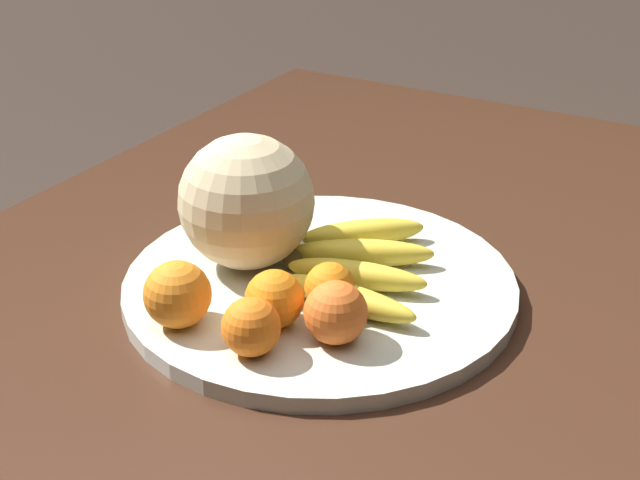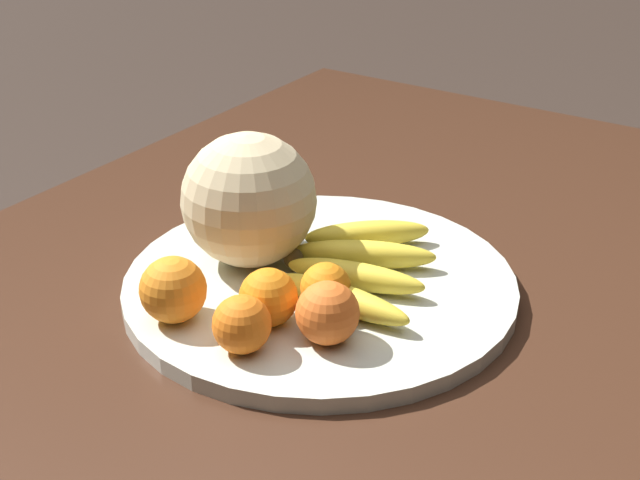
{
  "view_description": "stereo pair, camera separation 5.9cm",
  "coord_description": "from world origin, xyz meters",
  "px_view_note": "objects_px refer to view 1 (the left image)",
  "views": [
    {
      "loc": [
        -0.76,
        -0.49,
        1.3
      ],
      "look_at": [
        0.03,
        -0.04,
        0.82
      ],
      "focal_mm": 50.0,
      "sensor_mm": 36.0,
      "label": 1
    },
    {
      "loc": [
        -0.73,
        -0.54,
        1.3
      ],
      "look_at": [
        0.03,
        -0.04,
        0.82
      ],
      "focal_mm": 50.0,
      "sensor_mm": 36.0,
      "label": 2
    }
  ],
  "objects_px": {
    "kitchen_table": "(283,359)",
    "orange_mid_center": "(177,294)",
    "orange_back_right": "(251,327)",
    "fruit_bowl": "(320,284)",
    "melon": "(246,202)",
    "orange_back_left": "(274,299)",
    "orange_front_right": "(336,313)",
    "banana_bunch": "(356,263)",
    "orange_front_left": "(330,287)"
  },
  "relations": [
    {
      "from": "kitchen_table",
      "to": "orange_back_left",
      "type": "height_order",
      "value": "orange_back_left"
    },
    {
      "from": "kitchen_table",
      "to": "banana_bunch",
      "type": "height_order",
      "value": "banana_bunch"
    },
    {
      "from": "orange_back_left",
      "to": "orange_mid_center",
      "type": "bearing_deg",
      "value": 118.73
    },
    {
      "from": "fruit_bowl",
      "to": "orange_back_right",
      "type": "bearing_deg",
      "value": -174.64
    },
    {
      "from": "orange_back_left",
      "to": "orange_back_right",
      "type": "xyz_separation_m",
      "value": [
        -0.06,
        -0.01,
        -0.0
      ]
    },
    {
      "from": "orange_back_right",
      "to": "fruit_bowl",
      "type": "bearing_deg",
      "value": 5.36
    },
    {
      "from": "orange_back_left",
      "to": "kitchen_table",
      "type": "bearing_deg",
      "value": 27.6
    },
    {
      "from": "fruit_bowl",
      "to": "orange_front_left",
      "type": "bearing_deg",
      "value": -141.61
    },
    {
      "from": "fruit_bowl",
      "to": "orange_front_left",
      "type": "xyz_separation_m",
      "value": [
        -0.06,
        -0.04,
        0.04
      ]
    },
    {
      "from": "kitchen_table",
      "to": "orange_mid_center",
      "type": "distance_m",
      "value": 0.2
    },
    {
      "from": "melon",
      "to": "orange_back_right",
      "type": "distance_m",
      "value": 0.2
    },
    {
      "from": "kitchen_table",
      "to": "orange_mid_center",
      "type": "bearing_deg",
      "value": 160.55
    },
    {
      "from": "melon",
      "to": "orange_front_left",
      "type": "bearing_deg",
      "value": -108.38
    },
    {
      "from": "fruit_bowl",
      "to": "melon",
      "type": "bearing_deg",
      "value": 96.01
    },
    {
      "from": "fruit_bowl",
      "to": "orange_back_right",
      "type": "distance_m",
      "value": 0.17
    },
    {
      "from": "fruit_bowl",
      "to": "orange_mid_center",
      "type": "relative_size",
      "value": 6.33
    },
    {
      "from": "melon",
      "to": "orange_mid_center",
      "type": "relative_size",
      "value": 2.21
    },
    {
      "from": "kitchen_table",
      "to": "orange_front_right",
      "type": "xyz_separation_m",
      "value": [
        -0.08,
        -0.11,
        0.15
      ]
    },
    {
      "from": "orange_back_right",
      "to": "orange_front_left",
      "type": "bearing_deg",
      "value": -14.32
    },
    {
      "from": "orange_front_left",
      "to": "orange_back_left",
      "type": "xyz_separation_m",
      "value": [
        -0.06,
        0.04,
        0.0
      ]
    },
    {
      "from": "banana_bunch",
      "to": "orange_mid_center",
      "type": "relative_size",
      "value": 3.16
    },
    {
      "from": "kitchen_table",
      "to": "orange_back_left",
      "type": "distance_m",
      "value": 0.17
    },
    {
      "from": "fruit_bowl",
      "to": "melon",
      "type": "distance_m",
      "value": 0.13
    },
    {
      "from": "banana_bunch",
      "to": "kitchen_table",
      "type": "bearing_deg",
      "value": -162.76
    },
    {
      "from": "orange_mid_center",
      "to": "fruit_bowl",
      "type": "bearing_deg",
      "value": -26.87
    },
    {
      "from": "melon",
      "to": "orange_front_right",
      "type": "relative_size",
      "value": 2.4
    },
    {
      "from": "melon",
      "to": "orange_back_right",
      "type": "bearing_deg",
      "value": -145.17
    },
    {
      "from": "banana_bunch",
      "to": "orange_front_right",
      "type": "bearing_deg",
      "value": -91.82
    },
    {
      "from": "kitchen_table",
      "to": "orange_front_left",
      "type": "distance_m",
      "value": 0.16
    },
    {
      "from": "melon",
      "to": "orange_back_left",
      "type": "bearing_deg",
      "value": -134.99
    },
    {
      "from": "orange_back_right",
      "to": "kitchen_table",
      "type": "bearing_deg",
      "value": 20.17
    },
    {
      "from": "orange_front_left",
      "to": "orange_back_right",
      "type": "xyz_separation_m",
      "value": [
        -0.11,
        0.03,
        0.0
      ]
    },
    {
      "from": "orange_front_right",
      "to": "orange_mid_center",
      "type": "xyz_separation_m",
      "value": [
        -0.06,
        0.16,
        0.0
      ]
    },
    {
      "from": "orange_mid_center",
      "to": "orange_back_right",
      "type": "xyz_separation_m",
      "value": [
        -0.01,
        -0.1,
        -0.01
      ]
    },
    {
      "from": "melon",
      "to": "orange_back_left",
      "type": "xyz_separation_m",
      "value": [
        -0.1,
        -0.1,
        -0.05
      ]
    },
    {
      "from": "melon",
      "to": "orange_back_right",
      "type": "xyz_separation_m",
      "value": [
        -0.16,
        -0.11,
        -0.05
      ]
    },
    {
      "from": "orange_front_left",
      "to": "orange_mid_center",
      "type": "distance_m",
      "value": 0.17
    },
    {
      "from": "fruit_bowl",
      "to": "melon",
      "type": "relative_size",
      "value": 2.86
    },
    {
      "from": "kitchen_table",
      "to": "orange_back_right",
      "type": "bearing_deg",
      "value": -159.83
    },
    {
      "from": "kitchen_table",
      "to": "fruit_bowl",
      "type": "xyz_separation_m",
      "value": [
        0.03,
        -0.04,
        0.1
      ]
    },
    {
      "from": "orange_front_right",
      "to": "orange_back_right",
      "type": "height_order",
      "value": "orange_front_right"
    },
    {
      "from": "orange_mid_center",
      "to": "orange_back_left",
      "type": "relative_size",
      "value": 1.14
    },
    {
      "from": "orange_front_right",
      "to": "orange_back_left",
      "type": "relative_size",
      "value": 1.05
    },
    {
      "from": "melon",
      "to": "banana_bunch",
      "type": "distance_m",
      "value": 0.15
    },
    {
      "from": "banana_bunch",
      "to": "orange_mid_center",
      "type": "bearing_deg",
      "value": -142.61
    },
    {
      "from": "banana_bunch",
      "to": "orange_front_left",
      "type": "height_order",
      "value": "orange_front_left"
    },
    {
      "from": "orange_front_right",
      "to": "orange_front_left",
      "type": "bearing_deg",
      "value": 34.92
    },
    {
      "from": "orange_front_left",
      "to": "banana_bunch",
      "type": "bearing_deg",
      "value": 6.85
    },
    {
      "from": "orange_mid_center",
      "to": "banana_bunch",
      "type": "bearing_deg",
      "value": -31.98
    },
    {
      "from": "orange_back_right",
      "to": "banana_bunch",
      "type": "bearing_deg",
      "value": -5.58
    }
  ]
}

